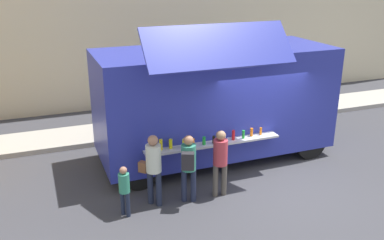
# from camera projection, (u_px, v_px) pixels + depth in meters

# --- Properties ---
(ground_plane) EXTENTS (60.00, 60.00, 0.00)m
(ground_plane) POSITION_uv_depth(u_px,v_px,m) (273.00, 181.00, 10.40)
(ground_plane) COLOR #38383D
(curb_strip) EXTENTS (28.00, 1.60, 0.15)m
(curb_strip) POSITION_uv_depth(u_px,v_px,m) (59.00, 139.00, 12.78)
(curb_strip) COLOR #9E998E
(curb_strip) RESTS_ON ground
(food_truck_main) EXTENTS (6.25, 3.29, 3.82)m
(food_truck_main) POSITION_uv_depth(u_px,v_px,m) (215.00, 100.00, 11.26)
(food_truck_main) COLOR #283199
(food_truck_main) RESTS_ON ground
(trash_bin) EXTENTS (0.60, 0.60, 1.04)m
(trash_bin) POSITION_uv_depth(u_px,v_px,m) (284.00, 101.00, 14.91)
(trash_bin) COLOR #2C6038
(trash_bin) RESTS_ON ground
(customer_front_ordering) EXTENTS (0.34, 0.33, 1.60)m
(customer_front_ordering) POSITION_uv_depth(u_px,v_px,m) (220.00, 157.00, 9.44)
(customer_front_ordering) COLOR #504942
(customer_front_ordering) RESTS_ON ground
(customer_mid_with_backpack) EXTENTS (0.42, 0.52, 1.59)m
(customer_mid_with_backpack) POSITION_uv_depth(u_px,v_px,m) (188.00, 162.00, 9.16)
(customer_mid_with_backpack) COLOR #1D233A
(customer_mid_with_backpack) RESTS_ON ground
(customer_rear_waiting) EXTENTS (0.47, 0.48, 1.65)m
(customer_rear_waiting) POSITION_uv_depth(u_px,v_px,m) (153.00, 164.00, 9.06)
(customer_rear_waiting) COLOR #1D243A
(customer_rear_waiting) RESTS_ON ground
(child_near_queue) EXTENTS (0.23, 0.23, 1.14)m
(child_near_queue) POSITION_uv_depth(u_px,v_px,m) (124.00, 187.00, 8.73)
(child_near_queue) COLOR #1D253A
(child_near_queue) RESTS_ON ground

